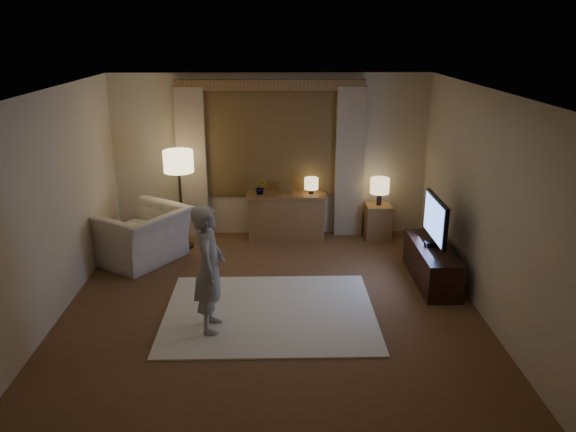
{
  "coord_description": "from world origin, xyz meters",
  "views": [
    {
      "loc": [
        0.06,
        -6.06,
        3.25
      ],
      "look_at": [
        0.22,
        0.6,
        1.01
      ],
      "focal_mm": 35.0,
      "sensor_mm": 36.0,
      "label": 1
    }
  ],
  "objects_px": {
    "side_table": "(378,222)",
    "tv_stand": "(432,264)",
    "person": "(209,269)",
    "sideboard": "(286,217)",
    "armchair": "(142,236)"
  },
  "relations": [
    {
      "from": "side_table",
      "to": "tv_stand",
      "type": "relative_size",
      "value": 0.4
    },
    {
      "from": "side_table",
      "to": "person",
      "type": "xyz_separation_m",
      "value": [
        -2.38,
        -2.86,
        0.47
      ]
    },
    {
      "from": "sideboard",
      "to": "person",
      "type": "xyz_separation_m",
      "value": [
        -0.9,
        -2.91,
        0.4
      ]
    },
    {
      "from": "sideboard",
      "to": "person",
      "type": "height_order",
      "value": "person"
    },
    {
      "from": "side_table",
      "to": "sideboard",
      "type": "bearing_deg",
      "value": 178.07
    },
    {
      "from": "sideboard",
      "to": "armchair",
      "type": "bearing_deg",
      "value": -156.81
    },
    {
      "from": "sideboard",
      "to": "armchair",
      "type": "height_order",
      "value": "armchair"
    },
    {
      "from": "person",
      "to": "tv_stand",
      "type": "bearing_deg",
      "value": -66.52
    },
    {
      "from": "armchair",
      "to": "person",
      "type": "bearing_deg",
      "value": 64.81
    },
    {
      "from": "sideboard",
      "to": "tv_stand",
      "type": "height_order",
      "value": "sideboard"
    },
    {
      "from": "tv_stand",
      "to": "person",
      "type": "height_order",
      "value": "person"
    },
    {
      "from": "side_table",
      "to": "tv_stand",
      "type": "xyz_separation_m",
      "value": [
        0.43,
        -1.65,
        -0.03
      ]
    },
    {
      "from": "person",
      "to": "armchair",
      "type": "bearing_deg",
      "value": 31.29
    },
    {
      "from": "side_table",
      "to": "armchair",
      "type": "bearing_deg",
      "value": -166.61
    },
    {
      "from": "armchair",
      "to": "side_table",
      "type": "distance_m",
      "value": 3.7
    }
  ]
}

